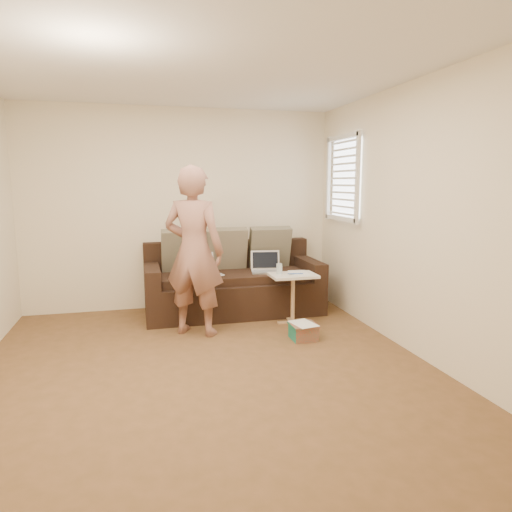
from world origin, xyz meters
name	(u,v)px	position (x,y,z in m)	size (l,w,h in m)	color
floor	(208,370)	(0.00, 0.00, 0.00)	(4.50, 4.50, 0.00)	brown
ceiling	(203,62)	(0.00, 0.00, 2.60)	(4.50, 4.50, 0.00)	white
wall_back	(181,209)	(0.00, 2.25, 1.30)	(4.00, 4.00, 0.00)	beige
wall_front	(292,276)	(0.00, -2.25, 1.30)	(4.00, 4.00, 0.00)	beige
wall_right	(415,219)	(2.00, 0.00, 1.30)	(4.50, 4.50, 0.00)	beige
window_blinds	(343,178)	(1.95, 1.50, 1.70)	(0.12, 0.88, 1.08)	white
sofa	(233,280)	(0.60, 1.77, 0.42)	(2.20, 0.95, 0.85)	black
pillow_left	(184,251)	(0.00, 1.98, 0.79)	(0.55, 0.14, 0.55)	#635949
pillow_mid	(226,249)	(0.55, 2.01, 0.79)	(0.55, 0.14, 0.55)	#726B51
pillow_right	(270,247)	(1.15, 2.01, 0.79)	(0.55, 0.14, 0.55)	#635949
laptop_silver	(267,272)	(1.01, 1.66, 0.52)	(0.37, 0.27, 0.25)	#B7BABC
laptop_white	(206,276)	(0.24, 1.65, 0.52)	(0.37, 0.27, 0.27)	white
person	(194,251)	(0.02, 1.05, 0.92)	(0.67, 0.45, 1.83)	#955551
side_table	(293,299)	(1.18, 1.15, 0.29)	(0.54, 0.38, 0.59)	silver
drinking_glass	(279,269)	(1.03, 1.21, 0.65)	(0.07, 0.07, 0.12)	silver
scissors	(295,274)	(1.20, 1.12, 0.60)	(0.18, 0.10, 0.02)	silver
paper_on_table	(299,273)	(1.27, 1.20, 0.59)	(0.21, 0.30, 0.00)	white
striped_box	(303,331)	(1.11, 0.57, 0.09)	(0.28, 0.28, 0.17)	red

